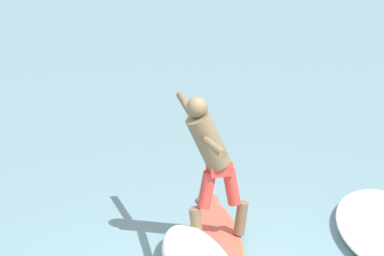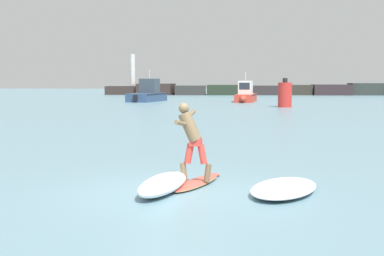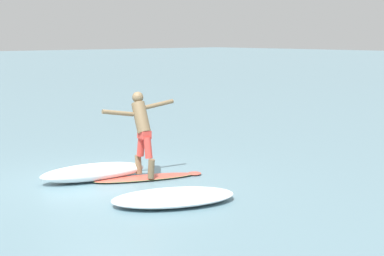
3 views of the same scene
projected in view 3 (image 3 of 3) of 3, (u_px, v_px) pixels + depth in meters
ground_plane at (106, 181)px, 13.15m from camera, size 200.00×200.00×0.00m
surfboard at (147, 178)px, 13.32m from camera, size 1.27×2.35×0.21m
surfer at (142, 126)px, 13.24m from camera, size 0.78×1.65×1.74m
wave_foam_at_tail at (93, 172)px, 13.19m from camera, size 1.18×2.36×0.34m
wave_foam_at_nose at (174, 197)px, 11.41m from camera, size 1.99×2.55×0.22m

